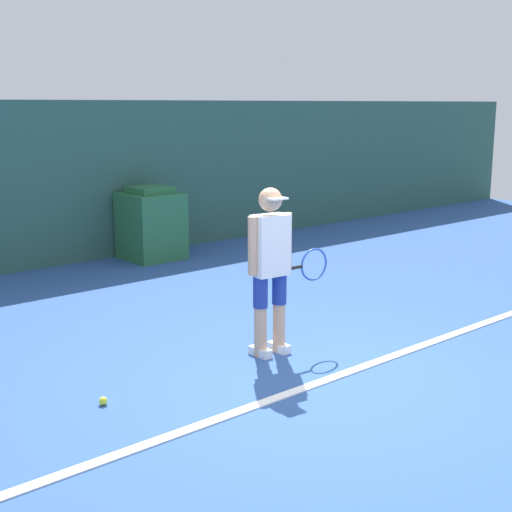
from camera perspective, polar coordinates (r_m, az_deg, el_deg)
name	(u,v)px	position (r m, az deg, el deg)	size (l,w,h in m)	color
ground_plane	(328,384)	(6.21, 5.79, -10.14)	(24.00, 24.00, 0.00)	#2D5193
back_wall	(32,186)	(10.64, -17.45, 5.36)	(24.00, 0.10, 2.40)	#2D564C
court_baseline	(323,381)	(6.24, 5.40, -9.95)	(21.60, 0.10, 0.01)	white
tennis_player	(271,264)	(6.64, 1.23, -0.61)	(0.93, 0.30, 1.59)	tan
tennis_ball	(103,401)	(5.89, -12.13, -11.26)	(0.07, 0.07, 0.07)	#D1E533
covered_chair	(151,224)	(11.04, -8.38, 2.52)	(0.82, 0.83, 1.12)	#28663D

